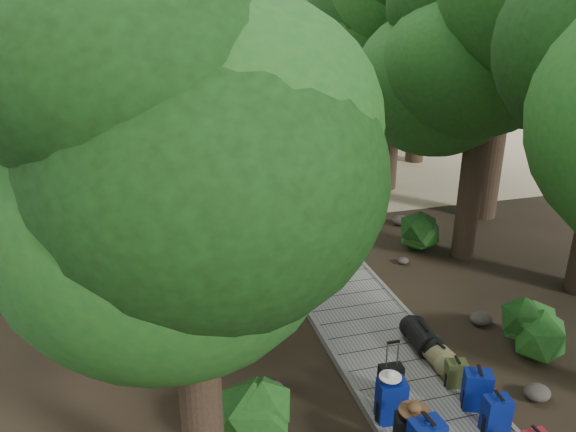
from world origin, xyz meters
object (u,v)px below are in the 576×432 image
object	(u,v)px
suitcase_on_boardwalk	(390,381)
kayak	(159,170)
backpack_right_b	(496,413)
backpack_left_c	(391,399)
duffel_right_black	(422,337)
sun_lounger	(360,164)
backpack_right_c	(477,388)
duffel_right_khaki	(438,354)
backpack_right_d	(456,372)
lone_suitcase_on_sand	(271,177)

from	to	relation	value
suitcase_on_boardwalk	kayak	bearing A→B (deg)	104.65
kayak	backpack_right_b	bearing A→B (deg)	-66.17
backpack_left_c	suitcase_on_boardwalk	bearing A→B (deg)	71.68
duffel_right_black	kayak	xyz separation A→B (m)	(-3.86, 12.37, -0.15)
duffel_right_black	sun_lounger	size ratio (longest dim) A/B	0.43
kayak	sun_lounger	distance (m)	7.31
suitcase_on_boardwalk	kayak	distance (m)	13.70
backpack_right_c	kayak	xyz separation A→B (m)	(-3.91, 14.00, -0.27)
backpack_right_b	sun_lounger	xyz separation A→B (m)	(3.29, 13.06, -0.16)
sun_lounger	backpack_left_c	bearing A→B (deg)	-94.91
duffel_right_khaki	backpack_right_d	bearing A→B (deg)	-96.86
backpack_right_c	backpack_right_d	world-z (taller)	backpack_right_c
lone_suitcase_on_sand	duffel_right_black	bearing A→B (deg)	-70.09
backpack_left_c	duffel_right_khaki	xyz separation A→B (m)	(1.38, 1.02, -0.18)
backpack_right_b	lone_suitcase_on_sand	bearing A→B (deg)	98.16
duffel_right_black	kayak	size ratio (longest dim) A/B	0.20
backpack_left_c	backpack_right_b	world-z (taller)	backpack_left_c
backpack_right_b	duffel_right_khaki	xyz separation A→B (m)	(0.03, 1.66, -0.13)
backpack_right_b	duffel_right_khaki	bearing A→B (deg)	95.82
suitcase_on_boardwalk	backpack_right_b	bearing A→B (deg)	-41.64
duffel_right_khaki	lone_suitcase_on_sand	size ratio (longest dim) A/B	0.90
backpack_right_c	suitcase_on_boardwalk	size ratio (longest dim) A/B	1.21
duffel_right_black	kayak	world-z (taller)	duffel_right_black
backpack_left_c	duffel_right_black	distance (m)	2.04
backpack_left_c	duffel_right_black	bearing A→B (deg)	54.57
backpack_right_b	backpack_right_c	xyz separation A→B (m)	(0.04, 0.55, 0.02)
backpack_left_c	duffel_right_khaki	bearing A→B (deg)	42.46
backpack_right_c	duffel_right_black	world-z (taller)	backpack_right_c
backpack_right_c	duffel_right_khaki	xyz separation A→B (m)	(-0.01, 1.12, -0.15)
backpack_right_c	lone_suitcase_on_sand	world-z (taller)	backpack_right_c
backpack_right_d	suitcase_on_boardwalk	bearing A→B (deg)	-167.82
kayak	backpack_right_d	bearing A→B (deg)	-64.94
backpack_right_b	backpack_right_c	distance (m)	0.55
duffel_right_khaki	duffel_right_black	world-z (taller)	duffel_right_black
suitcase_on_boardwalk	duffel_right_khaki	bearing A→B (deg)	28.08
duffel_right_khaki	suitcase_on_boardwalk	xyz separation A→B (m)	(-1.16, -0.54, 0.09)
backpack_right_c	duffel_right_khaki	size ratio (longest dim) A/B	1.16
backpack_left_c	lone_suitcase_on_sand	bearing A→B (deg)	90.69
backpack_right_c	duffel_right_black	size ratio (longest dim) A/B	0.96
sun_lounger	duffel_right_black	bearing A→B (deg)	-91.27
duffel_right_black	suitcase_on_boardwalk	bearing A→B (deg)	-132.00
duffel_right_khaki	sun_lounger	xyz separation A→B (m)	(3.26, 11.39, -0.03)
backpack_right_c	sun_lounger	bearing A→B (deg)	98.34
backpack_left_c	backpack_right_c	world-z (taller)	backpack_left_c
backpack_right_d	duffel_right_black	distance (m)	1.08
backpack_right_c	lone_suitcase_on_sand	bearing A→B (deg)	114.60
sun_lounger	duffel_right_khaki	bearing A→B (deg)	-90.40
lone_suitcase_on_sand	sun_lounger	world-z (taller)	lone_suitcase_on_sand
duffel_right_black	kayak	distance (m)	12.96
backpack_left_c	backpack_right_b	distance (m)	1.50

